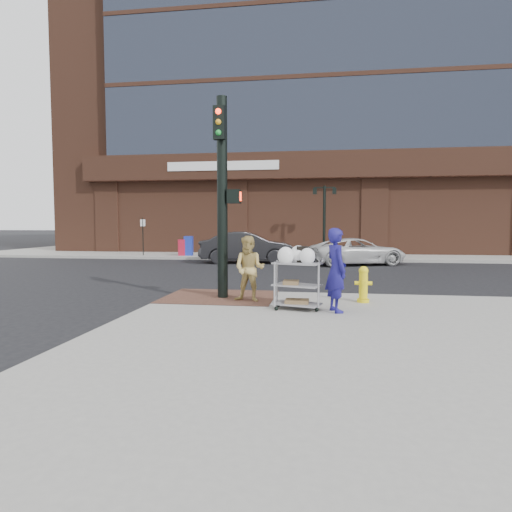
% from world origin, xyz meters
% --- Properties ---
extents(ground, '(220.00, 220.00, 0.00)m').
position_xyz_m(ground, '(0.00, 0.00, 0.00)').
color(ground, black).
rests_on(ground, ground).
extents(sidewalk_far, '(65.00, 36.00, 0.15)m').
position_xyz_m(sidewalk_far, '(12.50, 32.00, 0.07)').
color(sidewalk_far, gray).
rests_on(sidewalk_far, ground).
extents(brick_curb_ramp, '(2.80, 2.40, 0.01)m').
position_xyz_m(brick_curb_ramp, '(-0.60, 0.90, 0.16)').
color(brick_curb_ramp, '#512E26').
rests_on(brick_curb_ramp, sidewalk_near).
extents(bank_building, '(42.00, 26.00, 28.00)m').
position_xyz_m(bank_building, '(5.00, 31.00, 14.15)').
color(bank_building, brown).
rests_on(bank_building, sidewalk_far).
extents(lamp_post, '(1.32, 0.22, 4.00)m').
position_xyz_m(lamp_post, '(2.00, 16.00, 2.62)').
color(lamp_post, black).
rests_on(lamp_post, sidewalk_far).
extents(parking_sign, '(0.05, 0.05, 2.20)m').
position_xyz_m(parking_sign, '(-8.50, 15.00, 1.25)').
color(parking_sign, black).
rests_on(parking_sign, sidewalk_far).
extents(traffic_signal_pole, '(0.61, 0.51, 5.00)m').
position_xyz_m(traffic_signal_pole, '(-0.48, 0.77, 2.83)').
color(traffic_signal_pole, black).
rests_on(traffic_signal_pole, sidewalk_near).
extents(woman_blue, '(0.64, 0.76, 1.79)m').
position_xyz_m(woman_blue, '(2.29, -0.64, 1.04)').
color(woman_blue, navy).
rests_on(woman_blue, sidewalk_near).
extents(pedestrian_tan, '(0.85, 0.71, 1.58)m').
position_xyz_m(pedestrian_tan, '(0.26, 0.35, 0.94)').
color(pedestrian_tan, tan).
rests_on(pedestrian_tan, sidewalk_near).
extents(sedan_dark, '(5.02, 2.33, 1.59)m').
position_xyz_m(sedan_dark, '(-1.87, 12.54, 0.80)').
color(sedan_dark, black).
rests_on(sedan_dark, ground).
extents(minivan_white, '(5.15, 3.65, 1.30)m').
position_xyz_m(minivan_white, '(3.63, 12.29, 0.65)').
color(minivan_white, silver).
rests_on(minivan_white, ground).
extents(utility_cart, '(1.12, 0.84, 1.39)m').
position_xyz_m(utility_cart, '(1.46, -0.49, 0.78)').
color(utility_cart, gray).
rests_on(utility_cart, sidewalk_near).
extents(fire_hydrant, '(0.41, 0.29, 0.87)m').
position_xyz_m(fire_hydrant, '(2.97, 0.64, 0.59)').
color(fire_hydrant, yellow).
rests_on(fire_hydrant, sidewalk_near).
extents(newsbox_red, '(0.50, 0.47, 0.93)m').
position_xyz_m(newsbox_red, '(-6.19, 15.09, 0.62)').
color(newsbox_red, '#A9132A').
rests_on(newsbox_red, sidewalk_far).
extents(newsbox_blue, '(0.50, 0.46, 1.12)m').
position_xyz_m(newsbox_blue, '(-5.81, 15.22, 0.71)').
color(newsbox_blue, '#192CA4').
rests_on(newsbox_blue, sidewalk_far).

